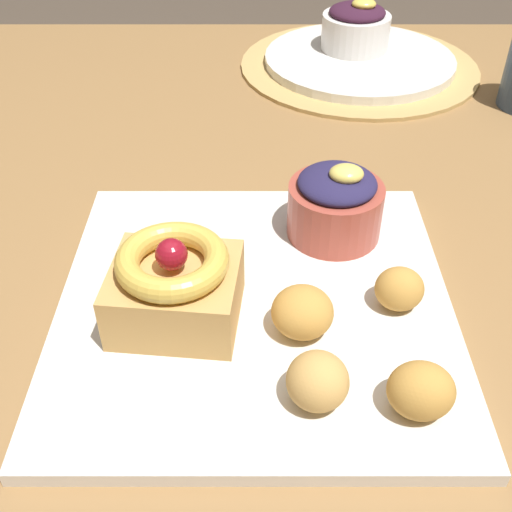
{
  "coord_description": "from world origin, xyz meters",
  "views": [
    {
      "loc": [
        -0.05,
        -0.55,
        1.08
      ],
      "look_at": [
        -0.05,
        -0.17,
        0.77
      ],
      "focal_mm": 44.22,
      "sensor_mm": 36.0,
      "label": 1
    }
  ],
  "objects": [
    {
      "name": "dining_table",
      "position": [
        0.0,
        0.0,
        0.64
      ],
      "size": [
        1.55,
        0.92,
        0.73
      ],
      "color": "olive",
      "rests_on": "ground_plane"
    },
    {
      "name": "woven_placemat",
      "position": [
        0.09,
        0.29,
        0.73
      ],
      "size": [
        0.33,
        0.33,
        0.0
      ],
      "primitive_type": "cylinder",
      "color": "tan",
      "rests_on": "dining_table"
    },
    {
      "name": "front_plate",
      "position": [
        -0.05,
        -0.19,
        0.74
      ],
      "size": [
        0.31,
        0.31,
        0.01
      ],
      "primitive_type": "cube",
      "color": "white",
      "rests_on": "dining_table"
    },
    {
      "name": "cake_slice",
      "position": [
        -0.11,
        -0.21,
        0.77
      ],
      "size": [
        0.1,
        0.09,
        0.07
      ],
      "rotation": [
        0.0,
        0.0,
        -0.1
      ],
      "color": "tan",
      "rests_on": "front_plate"
    },
    {
      "name": "berry_ramekin",
      "position": [
        0.02,
        -0.11,
        0.77
      ],
      "size": [
        0.08,
        0.08,
        0.07
      ],
      "color": "#B24C3D",
      "rests_on": "front_plate"
    },
    {
      "name": "fritter_front",
      "position": [
        -0.02,
        -0.23,
        0.76
      ],
      "size": [
        0.05,
        0.05,
        0.04
      ],
      "primitive_type": "ellipsoid",
      "color": "gold",
      "rests_on": "front_plate"
    },
    {
      "name": "fritter_middle",
      "position": [
        -0.01,
        -0.29,
        0.76
      ],
      "size": [
        0.04,
        0.04,
        0.04
      ],
      "primitive_type": "ellipsoid",
      "color": "tan",
      "rests_on": "front_plate"
    },
    {
      "name": "fritter_back",
      "position": [
        0.05,
        -0.3,
        0.76
      ],
      "size": [
        0.04,
        0.04,
        0.04
      ],
      "primitive_type": "ellipsoid",
      "color": "gold",
      "rests_on": "front_plate"
    },
    {
      "name": "fritter_extra",
      "position": [
        0.06,
        -0.2,
        0.76
      ],
      "size": [
        0.04,
        0.03,
        0.03
      ],
      "primitive_type": "ellipsoid",
      "color": "gold",
      "rests_on": "front_plate"
    },
    {
      "name": "back_plate",
      "position": [
        0.09,
        0.29,
        0.74
      ],
      "size": [
        0.26,
        0.26,
        0.01
      ],
      "primitive_type": "cylinder",
      "color": "white",
      "rests_on": "woven_placemat"
    },
    {
      "name": "back_ramekin",
      "position": [
        0.09,
        0.31,
        0.78
      ],
      "size": [
        0.09,
        0.09,
        0.07
      ],
      "color": "white",
      "rests_on": "back_plate"
    }
  ]
}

